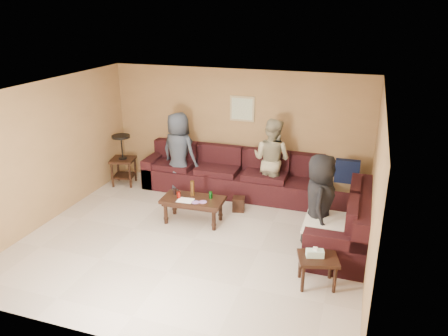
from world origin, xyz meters
name	(u,v)px	position (x,y,z in m)	size (l,w,h in m)	color
room	(191,144)	(0.00, 0.00, 1.66)	(5.60, 5.50, 2.50)	#BFB1A2
sectional_sofa	(263,193)	(0.81, 1.52, 0.33)	(4.65, 2.90, 0.97)	black
coffee_table	(193,202)	(-0.25, 0.58, 0.39)	(1.12, 0.59, 0.74)	black
end_table_left	(123,159)	(-2.35, 1.75, 0.58)	(0.58, 0.58, 1.11)	black
side_table_right	(317,261)	(2.11, -0.65, 0.39)	(0.64, 0.57, 0.59)	black
waste_bin	(239,204)	(0.40, 1.27, 0.13)	(0.22, 0.22, 0.27)	black
wall_art	(242,109)	(0.10, 2.48, 1.70)	(0.52, 0.04, 0.52)	tan
person_left	(179,152)	(-1.07, 1.85, 0.84)	(0.82, 0.53, 1.67)	#313845
person_middle	(271,160)	(0.85, 2.02, 0.83)	(0.81, 0.63, 1.67)	gray
person_right	(319,203)	(1.98, 0.36, 0.80)	(0.78, 0.51, 1.60)	black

